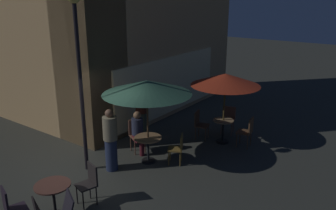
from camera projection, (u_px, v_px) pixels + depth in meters
ground_plane at (79, 177)px, 8.94m from camera, size 60.00×60.00×0.00m
cafe_building at (102, 8)px, 12.46m from camera, size 8.55×7.49×8.04m
street_lamp_near_corner at (78, 54)px, 8.43m from camera, size 0.31×0.31×4.60m
cafe_table_0 at (148, 144)px, 9.62m from camera, size 0.77×0.77×0.74m
cafe_table_1 at (223, 127)px, 10.90m from camera, size 0.65×0.65×0.75m
cafe_table_2 at (53, 193)px, 7.20m from camera, size 0.75×0.75×0.77m
patio_umbrella_0 at (147, 88)px, 9.12m from camera, size 2.39×2.39×2.35m
patio_umbrella_1 at (225, 80)px, 10.44m from camera, size 2.11×2.11×2.23m
cafe_chair_0 at (178, 147)px, 9.52m from camera, size 0.53×0.53×0.85m
cafe_chair_1 at (136, 132)px, 10.30m from camera, size 0.54×0.54×0.97m
cafe_chair_2 at (228, 117)px, 11.65m from camera, size 0.54×0.54×0.90m
cafe_chair_3 at (200, 122)px, 11.17m from camera, size 0.49×0.49×0.93m
cafe_chair_4 at (248, 130)px, 10.53m from camera, size 0.47×0.47×0.96m
cafe_chair_5 at (89, 180)px, 7.69m from camera, size 0.49×0.49×0.94m
cafe_chair_6 at (11, 206)px, 6.73m from camera, size 0.50×0.50×0.99m
patron_seated_0 at (138, 130)px, 10.14m from camera, size 0.46×0.53×1.27m
patron_standing_1 at (142, 115)px, 10.99m from camera, size 0.38×0.38×1.72m
patron_standing_2 at (111, 140)px, 9.09m from camera, size 0.38×0.38×1.71m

